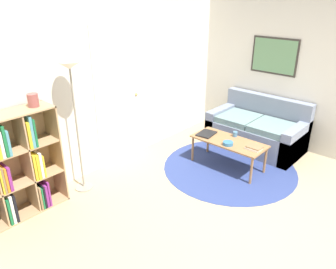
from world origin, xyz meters
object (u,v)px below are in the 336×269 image
laptop (206,134)px  cup (235,134)px  couch (258,131)px  floor_lamp (71,82)px  vase_on_shelf (33,100)px  bookshelf (4,172)px  coffee_table (229,143)px  bowl (228,143)px

laptop → cup: cup is taller
couch → laptop: couch is taller
floor_lamp → vase_on_shelf: bearing=170.1°
vase_on_shelf → cup: bearing=-26.0°
bookshelf → coffee_table: bookshelf is taller
laptop → bookshelf: bearing=162.9°
bookshelf → couch: 3.89m
floor_lamp → vase_on_shelf: 0.49m
laptop → cup: size_ratio=4.20×
couch → coffee_table: bearing=-178.9°
laptop → vase_on_shelf: 2.55m
coffee_table → cup: cup is taller
laptop → floor_lamp: bearing=157.2°
cup → vase_on_shelf: (-2.46, 1.20, 0.87)m
bowl → cup: 0.34m
cup → couch: bearing=0.5°
cup → vase_on_shelf: bearing=154.0°
bookshelf → bowl: bearing=-26.3°
laptop → vase_on_shelf: size_ratio=2.18×
bookshelf → coffee_table: 3.00m
laptop → cup: (0.22, -0.37, 0.03)m
coffee_table → bowl: (-0.14, -0.07, 0.07)m
bookshelf → coffee_table: size_ratio=1.15×
laptop → bowl: bearing=-102.9°
laptop → bowl: size_ratio=2.21×
cup → vase_on_shelf: size_ratio=0.52×
floor_lamp → bowl: bearing=-35.7°
floor_lamp → vase_on_shelf: size_ratio=11.46×
floor_lamp → cup: floor_lamp is taller
bookshelf → couch: size_ratio=0.84×
couch → coffee_table: (-0.96, -0.02, 0.10)m
bowl → bookshelf: bearing=153.7°
floor_lamp → cup: (2.00, -1.12, -1.00)m
coffee_table → vase_on_shelf: vase_on_shelf is taller
coffee_table → cup: bearing=3.5°
couch → coffee_table: couch is taller
bookshelf → couch: bearing=-18.0°
floor_lamp → laptop: bearing=-22.8°
bookshelf → vase_on_shelf: vase_on_shelf is taller
bookshelf → floor_lamp: floor_lamp is taller
bookshelf → vase_on_shelf: bearing=-0.7°
bookshelf → floor_lamp: bearing=-5.3°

